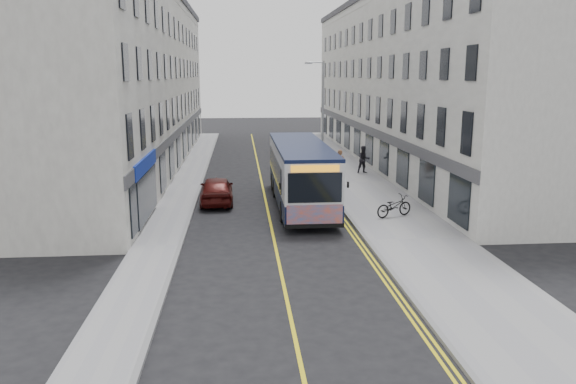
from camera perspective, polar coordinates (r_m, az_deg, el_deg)
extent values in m
plane|color=black|center=(25.18, -1.50, -4.57)|extent=(140.00, 140.00, 0.00)
cube|color=gray|center=(37.58, 6.93, 0.96)|extent=(4.50, 64.00, 0.12)
cube|color=gray|center=(36.97, -10.40, 0.66)|extent=(2.00, 64.00, 0.12)
cube|color=slate|center=(37.19, 3.54, 0.91)|extent=(0.18, 64.00, 0.13)
cube|color=slate|center=(36.88, -8.85, 0.70)|extent=(0.18, 64.00, 0.13)
cube|color=yellow|center=(36.83, -2.63, 0.72)|extent=(0.12, 64.00, 0.01)
cube|color=yellow|center=(37.14, 2.85, 0.81)|extent=(0.10, 64.00, 0.01)
cube|color=yellow|center=(37.17, 3.16, 0.81)|extent=(0.10, 64.00, 0.01)
cube|color=silver|center=(46.93, 11.25, 10.90)|extent=(6.00, 46.00, 13.00)
cube|color=silver|center=(45.74, -14.74, 10.72)|extent=(6.00, 46.00, 13.00)
cylinder|color=#96999E|center=(38.65, 3.55, 7.22)|extent=(0.14, 0.14, 8.00)
cylinder|color=#96999E|center=(38.46, 2.87, 13.02)|extent=(1.00, 0.08, 0.08)
cube|color=#96999E|center=(38.40, 2.11, 12.95)|extent=(0.50, 0.18, 0.12)
cube|color=black|center=(30.89, 1.27, 0.17)|extent=(2.69, 11.82, 0.97)
cube|color=#B3B5BA|center=(30.63, 1.28, 2.83)|extent=(2.69, 11.82, 1.93)
cube|color=black|center=(30.48, 1.29, 4.78)|extent=(2.71, 11.82, 0.17)
cube|color=black|center=(31.18, -1.34, 2.59)|extent=(0.04, 9.24, 1.24)
cube|color=black|center=(31.47, 3.63, 2.65)|extent=(0.04, 9.24, 1.24)
cube|color=black|center=(24.85, 2.76, 0.43)|extent=(2.42, 0.04, 1.34)
cube|color=#EA4913|center=(25.14, 2.73, -2.45)|extent=(2.53, 0.04, 1.02)
cube|color=orange|center=(24.69, 2.78, 2.38)|extent=(2.15, 0.04, 0.30)
cylinder|color=black|center=(27.41, -0.46, -2.04)|extent=(0.30, 1.07, 1.07)
cylinder|color=black|center=(27.70, 4.56, -1.93)|extent=(0.30, 1.07, 1.07)
cylinder|color=black|center=(33.16, -1.26, 0.41)|extent=(0.30, 1.07, 1.07)
cylinder|color=black|center=(33.40, 2.90, 0.49)|extent=(0.30, 1.07, 1.07)
cylinder|color=black|center=(35.05, -1.46, 1.04)|extent=(0.30, 1.07, 1.07)
cylinder|color=black|center=(35.28, 2.48, 1.10)|extent=(0.30, 1.07, 1.07)
imported|color=black|center=(28.56, 10.72, -1.41)|extent=(2.19, 1.47, 1.09)
imported|color=brown|center=(38.26, 5.29, 2.80)|extent=(0.86, 0.72, 2.01)
imported|color=black|center=(40.82, 7.71, 3.29)|extent=(1.04, 0.86, 1.96)
imported|color=white|center=(43.95, 1.16, 3.50)|extent=(1.72, 4.43, 1.44)
imported|color=#450D0B|center=(31.72, -7.26, 0.23)|extent=(1.93, 4.58, 1.55)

